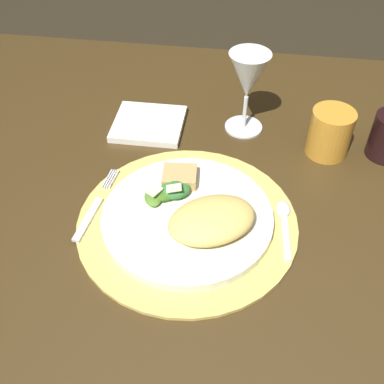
# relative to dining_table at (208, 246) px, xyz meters

# --- Properties ---
(ground_plane) EXTENTS (6.00, 6.00, 0.00)m
(ground_plane) POSITION_rel_dining_table_xyz_m (0.00, 0.00, -0.60)
(ground_plane) COLOR #2B2417
(dining_table) EXTENTS (1.48, 1.01, 0.74)m
(dining_table) POSITION_rel_dining_table_xyz_m (0.00, 0.00, 0.00)
(dining_table) COLOR #3B2B13
(dining_table) RESTS_ON ground
(placemat) EXTENTS (0.35, 0.35, 0.01)m
(placemat) POSITION_rel_dining_table_xyz_m (-0.03, -0.07, 0.15)
(placemat) COLOR #D1B55B
(placemat) RESTS_ON dining_table
(dinner_plate) EXTENTS (0.27, 0.27, 0.02)m
(dinner_plate) POSITION_rel_dining_table_xyz_m (-0.03, -0.07, 0.16)
(dinner_plate) COLOR silver
(dinner_plate) RESTS_ON placemat
(pasta_serving) EXTENTS (0.16, 0.15, 0.04)m
(pasta_serving) POSITION_rel_dining_table_xyz_m (0.01, -0.10, 0.18)
(pasta_serving) COLOR #E4C063
(pasta_serving) RESTS_ON dinner_plate
(salad_greens) EXTENTS (0.08, 0.07, 0.03)m
(salad_greens) POSITION_rel_dining_table_xyz_m (-0.06, -0.04, 0.17)
(salad_greens) COLOR #4F7D2A
(salad_greens) RESTS_ON dinner_plate
(bread_piece) EXTENTS (0.06, 0.05, 0.02)m
(bread_piece) POSITION_rel_dining_table_xyz_m (-0.05, -0.00, 0.17)
(bread_piece) COLOR tan
(bread_piece) RESTS_ON dinner_plate
(fork) EXTENTS (0.03, 0.16, 0.00)m
(fork) POSITION_rel_dining_table_xyz_m (-0.18, -0.07, 0.15)
(fork) COLOR silver
(fork) RESTS_ON placemat
(spoon) EXTENTS (0.02, 0.12, 0.01)m
(spoon) POSITION_rel_dining_table_xyz_m (0.12, -0.05, 0.15)
(spoon) COLOR silver
(spoon) RESTS_ON placemat
(napkin) EXTENTS (0.14, 0.13, 0.01)m
(napkin) POSITION_rel_dining_table_xyz_m (-0.14, 0.17, 0.15)
(napkin) COLOR white
(napkin) RESTS_ON dining_table
(wine_glass) EXTENTS (0.08, 0.08, 0.16)m
(wine_glass) POSITION_rel_dining_table_xyz_m (0.04, 0.19, 0.25)
(wine_glass) COLOR silver
(wine_glass) RESTS_ON dining_table
(amber_tumbler) EXTENTS (0.08, 0.08, 0.09)m
(amber_tumbler) POSITION_rel_dining_table_xyz_m (0.20, 0.14, 0.19)
(amber_tumbler) COLOR #C8862A
(amber_tumbler) RESTS_ON dining_table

